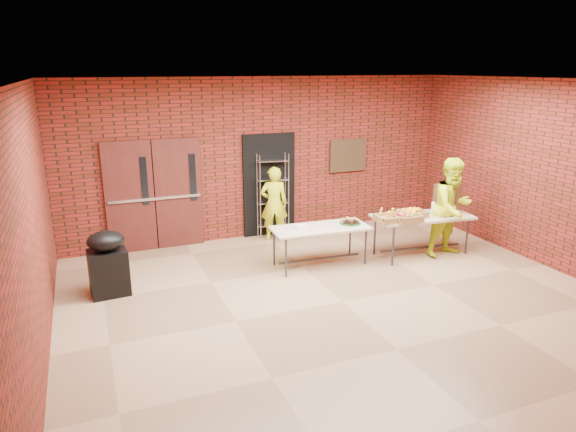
% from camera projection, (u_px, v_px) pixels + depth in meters
% --- Properties ---
extents(room, '(8.08, 7.08, 3.28)m').
position_uv_depth(room, '(346.00, 198.00, 7.21)').
color(room, olive).
rests_on(room, ground).
extents(double_doors, '(1.78, 0.12, 2.10)m').
position_uv_depth(double_doors, '(155.00, 195.00, 9.64)').
color(double_doors, '#4D1C16').
rests_on(double_doors, room).
extents(dark_doorway, '(1.10, 0.06, 2.10)m').
position_uv_depth(dark_doorway, '(269.00, 185.00, 10.48)').
color(dark_doorway, black).
rests_on(dark_doorway, room).
extents(bronze_plaque, '(0.85, 0.04, 0.70)m').
position_uv_depth(bronze_plaque, '(348.00, 155.00, 10.98)').
color(bronze_plaque, '#382716').
rests_on(bronze_plaque, room).
extents(wire_rack, '(0.66, 0.32, 1.72)m').
position_uv_depth(wire_rack, '(273.00, 196.00, 10.42)').
color(wire_rack, '#B9B7BF').
rests_on(wire_rack, room).
extents(table_left, '(1.74, 0.80, 0.70)m').
position_uv_depth(table_left, '(320.00, 230.00, 8.92)').
color(table_left, tan).
rests_on(table_left, room).
extents(table_right, '(1.89, 0.97, 0.75)m').
position_uv_depth(table_right, '(422.00, 219.00, 9.43)').
color(table_right, tan).
rests_on(table_right, room).
extents(basket_bananas, '(0.48, 0.37, 0.15)m').
position_uv_depth(basket_bananas, '(390.00, 218.00, 9.04)').
color(basket_bananas, '#A37C41').
rests_on(basket_bananas, table_right).
extents(basket_oranges, '(0.48, 0.37, 0.15)m').
position_uv_depth(basket_oranges, '(412.00, 213.00, 9.32)').
color(basket_oranges, '#A37C41').
rests_on(basket_oranges, table_right).
extents(basket_apples, '(0.48, 0.37, 0.15)m').
position_uv_depth(basket_apples, '(407.00, 217.00, 9.08)').
color(basket_apples, '#A37C41').
rests_on(basket_apples, table_right).
extents(muffin_tray, '(0.38, 0.38, 0.09)m').
position_uv_depth(muffin_tray, '(350.00, 221.00, 9.10)').
color(muffin_tray, '#12451B').
rests_on(muffin_tray, table_left).
extents(napkin_box, '(0.19, 0.13, 0.06)m').
position_uv_depth(napkin_box, '(301.00, 227.00, 8.81)').
color(napkin_box, white).
rests_on(napkin_box, table_left).
extents(coffee_dispenser, '(0.39, 0.34, 0.51)m').
position_uv_depth(coffee_dispenser, '(447.00, 198.00, 9.63)').
color(coffee_dispenser, '#55361D').
rests_on(coffee_dispenser, table_right).
extents(cup_stack_front, '(0.08, 0.08, 0.23)m').
position_uv_depth(cup_stack_front, '(441.00, 209.00, 9.41)').
color(cup_stack_front, white).
rests_on(cup_stack_front, table_right).
extents(cup_stack_mid, '(0.08, 0.08, 0.23)m').
position_uv_depth(cup_stack_mid, '(448.00, 211.00, 9.30)').
color(cup_stack_mid, white).
rests_on(cup_stack_mid, table_right).
extents(cup_stack_back, '(0.08, 0.08, 0.23)m').
position_uv_depth(cup_stack_back, '(433.00, 208.00, 9.49)').
color(cup_stack_back, white).
rests_on(cup_stack_back, table_right).
extents(covered_grill, '(0.59, 0.51, 1.02)m').
position_uv_depth(covered_grill, '(108.00, 263.00, 7.79)').
color(covered_grill, black).
rests_on(covered_grill, room).
extents(volunteer_woman, '(0.62, 0.48, 1.50)m').
position_uv_depth(volunteer_woman, '(274.00, 204.00, 10.23)').
color(volunteer_woman, '#D6EC1A').
rests_on(volunteer_woman, room).
extents(volunteer_man, '(0.97, 0.81, 1.82)m').
position_uv_depth(volunteer_man, '(452.00, 207.00, 9.34)').
color(volunteer_man, '#D6EC1A').
rests_on(volunteer_man, room).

